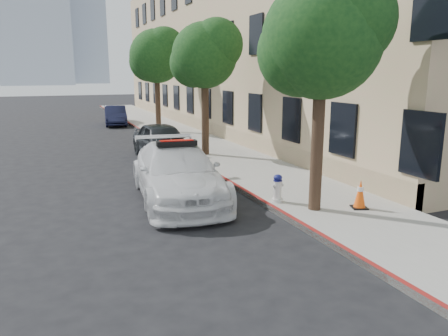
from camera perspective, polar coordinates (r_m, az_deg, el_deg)
ground at (r=11.78m, az=-5.78°, el=-4.91°), size 120.00×120.00×0.00m
sidewalk at (r=22.13m, az=-4.25°, el=3.52°), size 3.20×50.00×0.15m
curb_strip at (r=21.71m, az=-8.12°, el=3.25°), size 0.12×50.00×0.15m
building at (r=28.64m, az=3.43°, el=15.44°), size 8.00×36.00×10.00m
tower_right at (r=147.47m, az=-18.39°, el=19.07°), size 14.00×14.00×44.00m
tree_near at (r=10.71m, az=12.88°, el=16.28°), size 2.92×2.82×5.62m
tree_mid at (r=17.86m, az=-2.45°, el=14.56°), size 2.77×2.64×5.43m
tree_far at (r=25.54m, az=-8.76°, el=14.30°), size 3.10×3.00×5.81m
police_car at (r=12.14m, az=-6.10°, el=-0.62°), size 2.69×5.49×1.69m
parked_car_mid at (r=18.05m, az=-8.08°, el=3.50°), size 1.89×4.35×1.46m
parked_car_far at (r=30.29m, az=-14.00°, el=6.67°), size 1.76×3.99×1.27m
fire_hydrant at (r=11.55m, az=7.01°, el=-2.67°), size 0.30×0.28×0.74m
traffic_cone at (r=11.44m, az=17.35°, el=-3.29°), size 0.49×0.49×0.73m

